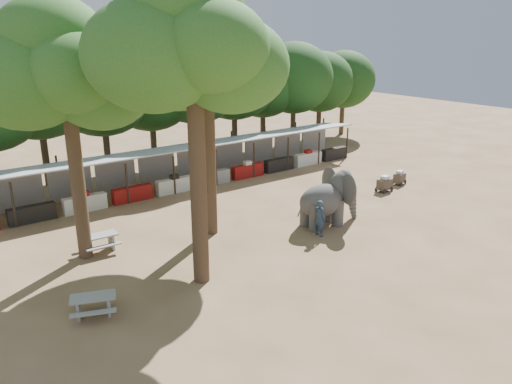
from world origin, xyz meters
TOP-DOWN VIEW (x-y plane):
  - ground at (0.00, 0.00)m, footprint 100.00×100.00m
  - vendor_stalls at (-0.00, 13.84)m, footprint 28.00×2.99m
  - yard_tree_left at (-9.13, 7.19)m, footprint 7.10×6.90m
  - yard_tree_center at (-6.13, 2.19)m, footprint 7.10×6.90m
  - yard_tree_back at (-3.13, 6.19)m, footprint 7.10×6.90m
  - backdrop_trees at (0.00, 19.00)m, footprint 46.46×5.95m
  - elephant at (2.47, 3.35)m, footprint 3.75×2.83m
  - handler at (1.01, 2.50)m, footprint 0.47×0.68m
  - picnic_table_near at (-10.41, 2.01)m, footprint 1.94×1.85m
  - picnic_table_far at (-8.26, 7.20)m, footprint 1.63×1.48m
  - cart_front at (9.22, 5.21)m, footprint 1.06×0.73m
  - cart_back at (11.21, 5.60)m, footprint 1.06×0.82m

SIDE VIEW (x-z plane):
  - ground at x=0.00m, z-range 0.00..0.00m
  - cart_back at x=11.21m, z-range -0.01..0.92m
  - cart_front at x=9.22m, z-range -0.01..1.00m
  - picnic_table_near at x=-10.41m, z-range 0.12..0.89m
  - picnic_table_far at x=-8.26m, z-range 0.12..0.91m
  - handler at x=1.01m, z-range 0.00..1.83m
  - vendor_stalls at x=0.00m, z-range -0.22..2.58m
  - elephant at x=2.47m, z-range 0.00..2.82m
  - backdrop_trees at x=0.00m, z-range 1.35..9.68m
  - yard_tree_left at x=-9.13m, z-range 2.69..13.71m
  - yard_tree_back at x=-3.13m, z-range 2.86..14.22m
  - yard_tree_center at x=-6.13m, z-range 3.19..15.23m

